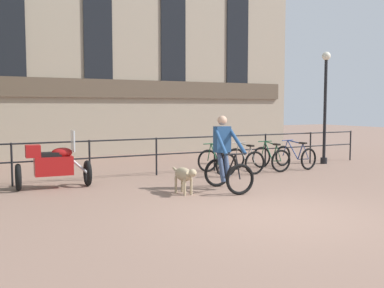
{
  "coord_description": "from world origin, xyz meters",
  "views": [
    {
      "loc": [
        -4.92,
        -6.2,
        1.91
      ],
      "look_at": [
        -0.12,
        2.86,
        1.05
      ],
      "focal_mm": 42.0,
      "sensor_mm": 36.0,
      "label": 1
    }
  ],
  "objects_px": {
    "parked_motorcycle": "(53,164)",
    "parked_bicycle_mid_right": "(271,158)",
    "cyclist_with_bike": "(225,157)",
    "dog": "(184,175)",
    "street_lamp": "(325,101)",
    "parked_bicycle_near_lamp": "(217,162)",
    "parked_bicycle_far_end": "(295,156)",
    "parked_bicycle_mid_left": "(245,160)"
  },
  "relations": [
    {
      "from": "parked_motorcycle",
      "to": "parked_bicycle_far_end",
      "type": "distance_m",
      "value": 7.35
    },
    {
      "from": "street_lamp",
      "to": "parked_bicycle_mid_right",
      "type": "bearing_deg",
      "value": -171.57
    },
    {
      "from": "dog",
      "to": "parked_bicycle_far_end",
      "type": "distance_m",
      "value": 5.39
    },
    {
      "from": "cyclist_with_bike",
      "to": "parked_bicycle_far_end",
      "type": "xyz_separation_m",
      "value": [
        3.88,
        2.08,
        -0.41
      ]
    },
    {
      "from": "parked_bicycle_near_lamp",
      "to": "parked_bicycle_mid_right",
      "type": "distance_m",
      "value": 1.9
    },
    {
      "from": "parked_bicycle_near_lamp",
      "to": "street_lamp",
      "type": "bearing_deg",
      "value": -173.59
    },
    {
      "from": "parked_bicycle_near_lamp",
      "to": "parked_bicycle_mid_right",
      "type": "height_order",
      "value": "same"
    },
    {
      "from": "dog",
      "to": "parked_bicycle_mid_left",
      "type": "xyz_separation_m",
      "value": [
        3.05,
        2.12,
        -0.06
      ]
    },
    {
      "from": "parked_motorcycle",
      "to": "parked_bicycle_mid_right",
      "type": "relative_size",
      "value": 1.48
    },
    {
      "from": "cyclist_with_bike",
      "to": "parked_bicycle_near_lamp",
      "type": "relative_size",
      "value": 1.51
    },
    {
      "from": "parked_bicycle_mid_right",
      "to": "parked_bicycle_far_end",
      "type": "relative_size",
      "value": 0.98
    },
    {
      "from": "cyclist_with_bike",
      "to": "parked_motorcycle",
      "type": "height_order",
      "value": "cyclist_with_bike"
    },
    {
      "from": "dog",
      "to": "parked_bicycle_mid_right",
      "type": "height_order",
      "value": "parked_bicycle_mid_right"
    },
    {
      "from": "cyclist_with_bike",
      "to": "parked_bicycle_near_lamp",
      "type": "bearing_deg",
      "value": 68.53
    },
    {
      "from": "cyclist_with_bike",
      "to": "dog",
      "type": "bearing_deg",
      "value": -173.28
    },
    {
      "from": "dog",
      "to": "parked_bicycle_mid_left",
      "type": "relative_size",
      "value": 0.87
    },
    {
      "from": "street_lamp",
      "to": "cyclist_with_bike",
      "type": "bearing_deg",
      "value": -155.72
    },
    {
      "from": "parked_motorcycle",
      "to": "parked_bicycle_near_lamp",
      "type": "xyz_separation_m",
      "value": [
        4.49,
        0.07,
        -0.2
      ]
    },
    {
      "from": "parked_bicycle_mid_left",
      "to": "parked_motorcycle",
      "type": "bearing_deg",
      "value": 2.95
    },
    {
      "from": "parked_bicycle_far_end",
      "to": "parked_bicycle_mid_right",
      "type": "bearing_deg",
      "value": -6.74
    },
    {
      "from": "parked_motorcycle",
      "to": "parked_bicycle_near_lamp",
      "type": "bearing_deg",
      "value": -85.28
    },
    {
      "from": "dog",
      "to": "parked_bicycle_mid_right",
      "type": "bearing_deg",
      "value": 24.77
    },
    {
      "from": "parked_bicycle_mid_right",
      "to": "parked_bicycle_mid_left",
      "type": "bearing_deg",
      "value": 4.57
    },
    {
      "from": "parked_bicycle_mid_left",
      "to": "cyclist_with_bike",
      "type": "bearing_deg",
      "value": 48.7
    },
    {
      "from": "parked_bicycle_near_lamp",
      "to": "street_lamp",
      "type": "xyz_separation_m",
      "value": [
        4.41,
        0.37,
        1.74
      ]
    },
    {
      "from": "dog",
      "to": "parked_bicycle_near_lamp",
      "type": "relative_size",
      "value": 0.88
    },
    {
      "from": "cyclist_with_bike",
      "to": "parked_bicycle_near_lamp",
      "type": "distance_m",
      "value": 2.35
    },
    {
      "from": "parked_bicycle_far_end",
      "to": "dog",
      "type": "bearing_deg",
      "value": 16.39
    },
    {
      "from": "parked_bicycle_far_end",
      "to": "parked_motorcycle",
      "type": "bearing_deg",
      "value": -6.22
    },
    {
      "from": "cyclist_with_bike",
      "to": "parked_motorcycle",
      "type": "relative_size",
      "value": 0.99
    },
    {
      "from": "cyclist_with_bike",
      "to": "parked_bicycle_mid_right",
      "type": "distance_m",
      "value": 3.61
    },
    {
      "from": "parked_bicycle_mid_left",
      "to": "street_lamp",
      "type": "bearing_deg",
      "value": -171.63
    },
    {
      "from": "parked_motorcycle",
      "to": "dog",
      "type": "bearing_deg",
      "value": -126.7
    },
    {
      "from": "parked_bicycle_far_end",
      "to": "street_lamp",
      "type": "relative_size",
      "value": 0.32
    },
    {
      "from": "parked_motorcycle",
      "to": "parked_bicycle_near_lamp",
      "type": "distance_m",
      "value": 4.49
    },
    {
      "from": "parked_bicycle_mid_left",
      "to": "parked_bicycle_far_end",
      "type": "relative_size",
      "value": 0.96
    },
    {
      "from": "dog",
      "to": "street_lamp",
      "type": "xyz_separation_m",
      "value": [
        6.5,
        2.49,
        1.68
      ]
    },
    {
      "from": "parked_bicycle_mid_left",
      "to": "parked_bicycle_mid_right",
      "type": "height_order",
      "value": "same"
    },
    {
      "from": "parked_bicycle_mid_left",
      "to": "parked_bicycle_far_end",
      "type": "height_order",
      "value": "same"
    },
    {
      "from": "cyclist_with_bike",
      "to": "parked_motorcycle",
      "type": "bearing_deg",
      "value": 154.6
    },
    {
      "from": "parked_bicycle_far_end",
      "to": "street_lamp",
      "type": "distance_m",
      "value": 2.36
    },
    {
      "from": "dog",
      "to": "parked_motorcycle",
      "type": "distance_m",
      "value": 3.15
    }
  ]
}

